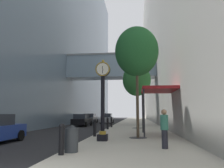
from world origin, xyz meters
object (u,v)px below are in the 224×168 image
object	(u,v)px
street_tree_mid_near	(137,80)
car_silver_trailing	(107,118)
pedestrian_walking	(164,128)
car_black_far	(82,120)
street_clock	(103,95)
trash_bin	(72,138)
bollard_sixth	(111,122)
bollard_fifth	(108,123)
bollard_fourth	(102,125)
street_tree_near	(137,52)
car_grey_near	(90,118)
bollard_nearest	(62,138)
bollard_third	(95,127)

from	to	relation	value
street_tree_mid_near	car_silver_trailing	xyz separation A→B (m)	(-4.99, 13.49, -4.34)
pedestrian_walking	car_black_far	size ratio (longest dim) A/B	0.38
street_clock	trash_bin	size ratio (longest dim) A/B	4.37
bollard_sixth	trash_bin	size ratio (longest dim) A/B	1.08
bollard_sixth	trash_bin	xyz separation A→B (m)	(0.21, -15.53, -0.05)
street_clock	trash_bin	world-z (taller)	street_clock
bollard_fifth	street_tree_mid_near	distance (m)	5.59
car_silver_trailing	trash_bin	bearing A→B (deg)	-85.12
bollard_fourth	car_silver_trailing	bearing A→B (deg)	96.62
street_tree_near	car_silver_trailing	distance (m)	23.54
street_tree_mid_near	car_grey_near	distance (m)	16.88
car_silver_trailing	street_tree_mid_near	bearing A→B (deg)	-69.69
car_black_far	street_tree_mid_near	bearing A→B (deg)	-35.30
street_tree_mid_near	car_black_far	bearing A→B (deg)	144.70
car_grey_near	trash_bin	bearing A→B (deg)	-79.35
bollard_nearest	bollard_sixth	xyz separation A→B (m)	(0.00, 16.11, 0.00)
bollard_sixth	car_grey_near	bearing A→B (deg)	111.66
bollard_third	car_grey_near	distance (m)	23.24
bollard_nearest	trash_bin	xyz separation A→B (m)	(0.21, 0.58, -0.05)
street_tree_mid_near	pedestrian_walking	world-z (taller)	street_tree_mid_near
bollard_third	pedestrian_walking	size ratio (longest dim) A/B	0.68
bollard_nearest	bollard_third	bearing A→B (deg)	90.00
bollard_nearest	bollard_sixth	distance (m)	16.11
bollard_sixth	pedestrian_walking	xyz separation A→B (m)	(3.95, -14.26, 0.29)
bollard_fourth	pedestrian_walking	xyz separation A→B (m)	(3.95, -7.81, 0.29)
bollard_third	pedestrian_walking	xyz separation A→B (m)	(3.95, -4.59, 0.29)
bollard_nearest	pedestrian_walking	size ratio (longest dim) A/B	0.68
street_clock	pedestrian_walking	size ratio (longest dim) A/B	2.73
bollard_third	car_black_far	xyz separation A→B (m)	(-4.27, 13.45, 0.03)
trash_bin	bollard_fourth	bearing A→B (deg)	91.29
bollard_third	bollard_fourth	size ratio (longest dim) A/B	1.00
bollard_fourth	bollard_sixth	xyz separation A→B (m)	(0.00, 6.45, 0.00)
street_clock	trash_bin	xyz separation A→B (m)	(-0.66, -3.64, -1.98)
bollard_fourth	car_black_far	xyz separation A→B (m)	(-4.27, 10.23, 0.03)
car_silver_trailing	pedestrian_walking	bearing A→B (deg)	-77.01
street_tree_mid_near	car_grey_near	world-z (taller)	street_tree_mid_near
bollard_fifth	car_grey_near	distance (m)	17.01
bollard_fourth	bollard_sixth	bearing A→B (deg)	90.00
street_clock	street_tree_mid_near	distance (m)	11.11
bollard_sixth	car_grey_near	xyz separation A→B (m)	(-5.16, 12.99, 0.05)
bollard_fifth	street_tree_mid_near	xyz separation A→B (m)	(2.82, 1.99, 4.40)
pedestrian_walking	street_tree_mid_near	bearing A→B (deg)	94.93
bollard_nearest	pedestrian_walking	xyz separation A→B (m)	(3.95, 1.85, 0.29)
bollard_sixth	pedestrian_walking	size ratio (longest dim) A/B	0.68
car_grey_near	bollard_third	bearing A→B (deg)	-77.18
bollard_fourth	car_grey_near	distance (m)	20.11
bollard_fourth	bollard_nearest	bearing A→B (deg)	-90.00
bollard_nearest	trash_bin	world-z (taller)	bollard_nearest
bollard_fifth	car_black_far	bearing A→B (deg)	121.35
bollard_fourth	trash_bin	bearing A→B (deg)	-88.71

